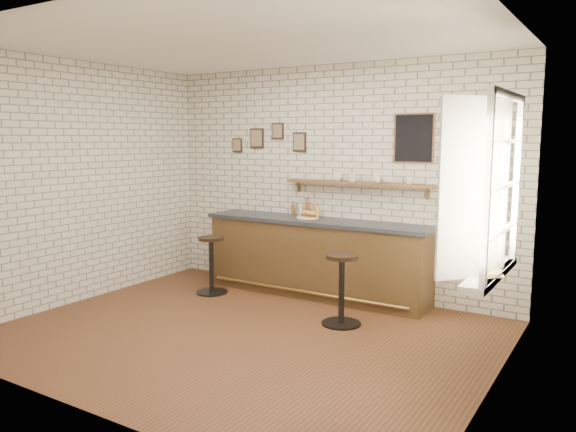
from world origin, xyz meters
name	(u,v)px	position (x,y,z in m)	size (l,w,h in m)	color
ground	(244,334)	(0.00, 0.00, 0.00)	(5.00, 5.00, 0.00)	brown
bar_counter	(316,257)	(-0.08, 1.70, 0.51)	(3.10, 0.65, 1.01)	#503A1D
sandwich_plate	(308,218)	(-0.22, 1.73, 1.02)	(0.28, 0.28, 0.01)	white
ciabatta_sandwich	(309,214)	(-0.21, 1.73, 1.06)	(0.26, 0.18, 0.08)	#DEAE5B
potato_chips	(307,217)	(-0.23, 1.72, 1.02)	(0.27, 0.17, 0.00)	#E2AD4F
bitters_bottle_brown	(293,210)	(-0.55, 1.90, 1.08)	(0.06, 0.06, 0.18)	brown
bitters_bottle_white	(301,210)	(-0.43, 1.90, 1.09)	(0.05, 0.05, 0.20)	white
bitters_bottle_amber	(308,209)	(-0.32, 1.90, 1.11)	(0.06, 0.06, 0.25)	#9B4819
condiment_bottle_yellow	(317,212)	(-0.18, 1.90, 1.08)	(0.05, 0.05, 0.17)	gold
bar_stool_left	(211,263)	(-1.31, 1.06, 0.41)	(0.45, 0.45, 0.76)	black
bar_stool_right	(342,287)	(0.73, 0.82, 0.42)	(0.45, 0.45, 0.79)	black
wall_shelf	(357,184)	(0.40, 1.90, 1.48)	(2.00, 0.18, 0.18)	brown
shelf_cup_a	(337,177)	(0.12, 1.90, 1.55)	(0.12, 0.12, 0.10)	white
shelf_cup_b	(352,178)	(0.33, 1.90, 1.55)	(0.11, 0.11, 0.10)	white
shelf_cup_c	(377,179)	(0.67, 1.90, 1.55)	(0.12, 0.12, 0.10)	white
shelf_cup_d	(409,181)	(1.08, 1.90, 1.54)	(0.10, 0.10, 0.09)	white
back_wall_decor	(348,139)	(0.23, 1.98, 2.05)	(2.96, 0.02, 0.56)	black
window_sill	(490,274)	(2.40, 0.30, 0.90)	(0.20, 1.35, 0.06)	white
casement_window	(489,186)	(2.36, 0.30, 1.65)	(0.40, 1.30, 1.56)	white
book_lower	(482,274)	(2.38, 0.08, 0.94)	(0.16, 0.22, 0.02)	tan
book_upper	(483,271)	(2.38, 0.12, 0.96)	(0.15, 0.20, 0.02)	tan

